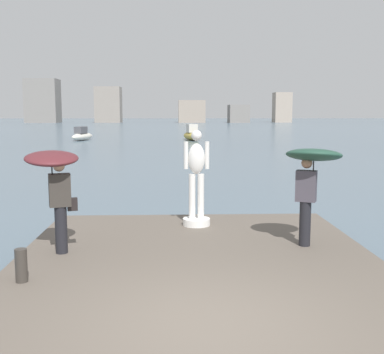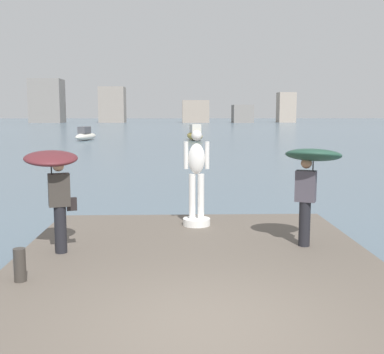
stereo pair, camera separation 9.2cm
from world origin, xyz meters
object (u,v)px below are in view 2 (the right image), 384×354
at_px(onlooker_right, 311,168).
at_px(boat_far, 86,135).
at_px(boat_near, 195,135).
at_px(statue_white_figure, 197,185).
at_px(mooring_bollard, 20,265).
at_px(onlooker_left, 54,175).

xyz_separation_m(onlooker_right, boat_far, (-12.34, 43.01, -1.39)).
distance_m(boat_near, boat_far, 11.70).
distance_m(statue_white_figure, onlooker_right, 2.85).
bearing_deg(boat_far, statue_white_figure, -76.06).
bearing_deg(boat_near, onlooker_right, -89.14).
height_order(statue_white_figure, boat_near, statue_white_figure).
bearing_deg(boat_near, mooring_bollard, -95.52).
relative_size(onlooker_left, boat_far, 0.44).
distance_m(onlooker_left, boat_far, 43.98).
xyz_separation_m(onlooker_left, mooring_bollard, (-0.19, -1.53, -1.19)).
distance_m(mooring_bollard, boat_far, 45.45).
relative_size(mooring_bollard, boat_near, 0.11).
bearing_deg(boat_near, statue_white_figure, -92.04).
distance_m(onlooker_right, boat_near, 43.13).
height_order(mooring_bollard, boat_far, boat_far).
bearing_deg(statue_white_figure, mooring_bollard, -128.13).
height_order(onlooker_right, boat_near, onlooker_right).
relative_size(mooring_bollard, boat_far, 0.12).
xyz_separation_m(onlooker_right, boat_near, (-0.64, 43.10, -1.34)).
relative_size(onlooker_left, boat_near, 0.40).
bearing_deg(boat_near, boat_far, -179.55).
height_order(onlooker_left, boat_near, onlooker_left).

